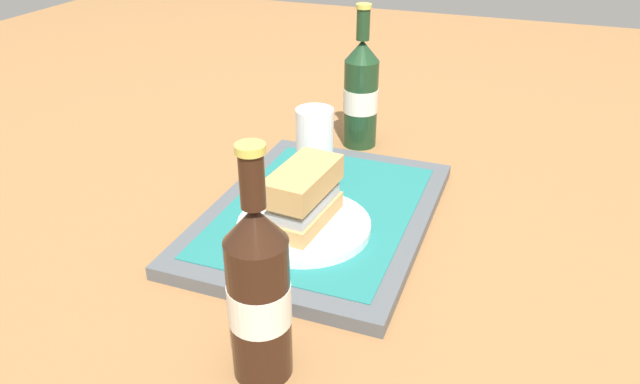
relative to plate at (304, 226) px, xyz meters
name	(u,v)px	position (x,y,z in m)	size (l,w,h in m)	color
ground_plane	(320,221)	(0.06, 0.00, -0.03)	(3.00, 3.00, 0.00)	olive
tray	(320,215)	(0.06, 0.00, -0.02)	(0.44, 0.32, 0.02)	#4C5156
placemat	(320,209)	(0.06, 0.00, -0.01)	(0.38, 0.27, 0.00)	#1E6B66
plate	(304,226)	(0.00, 0.00, 0.00)	(0.19, 0.19, 0.01)	white
sandwich	(304,194)	(0.00, 0.00, 0.05)	(0.14, 0.08, 0.08)	tan
beer_glass	(315,144)	(0.15, 0.04, 0.06)	(0.06, 0.06, 0.12)	silver
beer_bottle	(361,93)	(0.36, 0.03, 0.08)	(0.07, 0.07, 0.27)	#19381E
second_bottle	(259,292)	(-0.24, -0.05, 0.08)	(0.07, 0.07, 0.27)	black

